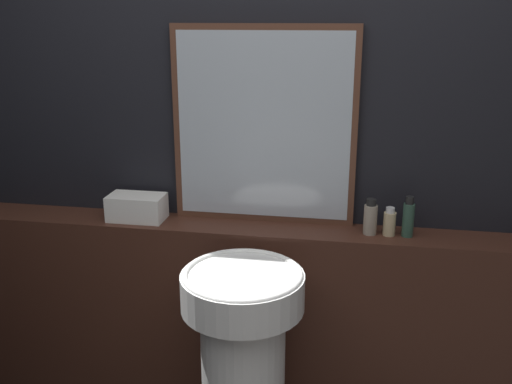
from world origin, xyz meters
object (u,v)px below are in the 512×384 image
(mirror, at_px, (264,127))
(lotion_bottle, at_px, (408,218))
(towel_stack, at_px, (137,207))
(pedestal_sink, at_px, (243,374))
(conditioner_bottle, at_px, (389,222))
(shampoo_bottle, at_px, (370,218))

(mirror, xyz_separation_m, lotion_bottle, (0.58, -0.09, -0.32))
(towel_stack, xyz_separation_m, lotion_bottle, (1.11, 0.00, 0.02))
(pedestal_sink, height_order, lotion_bottle, lotion_bottle)
(conditioner_bottle, height_order, lotion_bottle, lotion_bottle)
(shampoo_bottle, bearing_deg, conditioner_bottle, 0.00)
(mirror, xyz_separation_m, towel_stack, (-0.53, -0.09, -0.35))
(pedestal_sink, bearing_deg, mirror, 90.25)
(towel_stack, xyz_separation_m, shampoo_bottle, (0.97, 0.00, 0.01))
(shampoo_bottle, distance_m, conditioner_bottle, 0.08)
(conditioner_bottle, bearing_deg, mirror, 170.59)
(mirror, distance_m, lotion_bottle, 0.67)
(pedestal_sink, bearing_deg, lotion_bottle, 32.98)
(mirror, height_order, towel_stack, mirror)
(mirror, relative_size, lotion_bottle, 4.91)
(mirror, bearing_deg, shampoo_bottle, -10.96)
(towel_stack, relative_size, shampoo_bottle, 1.62)
(shampoo_bottle, bearing_deg, pedestal_sink, -139.21)
(lotion_bottle, bearing_deg, towel_stack, 180.00)
(pedestal_sink, relative_size, lotion_bottle, 5.90)
(mirror, xyz_separation_m, conditioner_bottle, (0.51, -0.09, -0.35))
(pedestal_sink, bearing_deg, towel_stack, 144.44)
(towel_stack, bearing_deg, mirror, 9.19)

